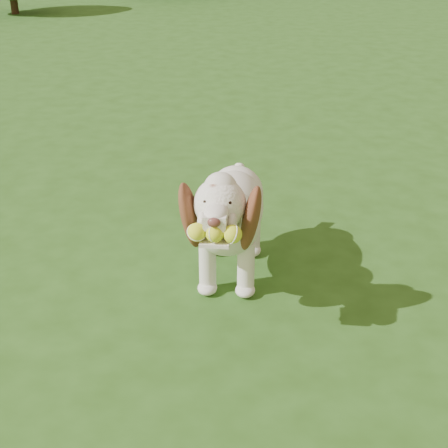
{
  "coord_description": "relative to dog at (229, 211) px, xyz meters",
  "views": [
    {
      "loc": [
        0.23,
        -3.59,
        1.91
      ],
      "look_at": [
        0.05,
        -0.67,
        0.45
      ],
      "focal_mm": 55.0,
      "sensor_mm": 36.0,
      "label": 1
    }
  ],
  "objects": [
    {
      "name": "dog",
      "position": [
        0.0,
        0.0,
        0.0
      ],
      "size": [
        0.42,
        1.19,
        0.77
      ],
      "rotation": [
        0.0,
        0.0,
        -0.05
      ],
      "color": "silver",
      "rests_on": "ground"
    },
    {
      "name": "ground",
      "position": [
        -0.06,
        0.43,
        -0.41
      ],
      "size": [
        80.0,
        80.0,
        0.0
      ],
      "primitive_type": "plane",
      "color": "#244915",
      "rests_on": "ground"
    }
  ]
}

